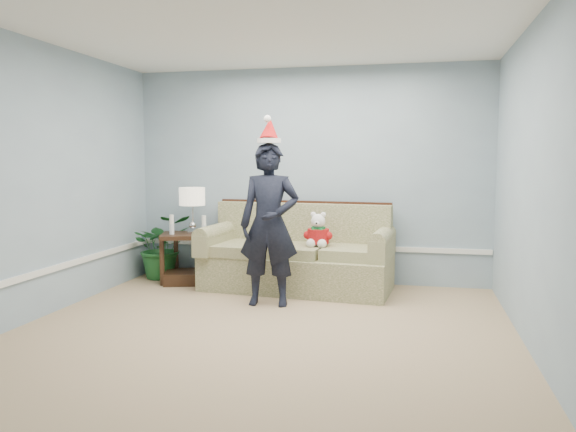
# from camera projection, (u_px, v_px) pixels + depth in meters

# --- Properties ---
(room_shell) EXTENTS (4.54, 5.04, 2.74)m
(room_shell) POSITION_uv_depth(u_px,v_px,m) (253.00, 184.00, 4.67)
(room_shell) COLOR tan
(room_shell) RESTS_ON ground
(wainscot_trim) EXTENTS (4.49, 4.99, 0.06)m
(wainscot_trim) POSITION_uv_depth(u_px,v_px,m) (181.00, 260.00, 6.16)
(wainscot_trim) COLOR white
(wainscot_trim) RESTS_ON room_shell
(sofa) EXTENTS (2.29, 1.13, 1.04)m
(sofa) POSITION_uv_depth(u_px,v_px,m) (298.00, 258.00, 6.76)
(sofa) COLOR #525F2D
(sofa) RESTS_ON room_shell
(side_table) EXTENTS (0.78, 0.72, 0.63)m
(side_table) POSITION_uv_depth(u_px,v_px,m) (189.00, 264.00, 7.07)
(side_table) COLOR #3D2416
(side_table) RESTS_ON room_shell
(table_lamp) EXTENTS (0.32, 0.32, 0.58)m
(table_lamp) POSITION_uv_depth(u_px,v_px,m) (192.00, 198.00, 7.01)
(table_lamp) COLOR silver
(table_lamp) RESTS_ON side_table
(candle_pair) EXTENTS (0.49, 0.06, 0.24)m
(candle_pair) POSITION_uv_depth(u_px,v_px,m) (188.00, 226.00, 6.90)
(candle_pair) COLOR silver
(candle_pair) RESTS_ON side_table
(houseplant) EXTENTS (1.00, 0.98, 0.84)m
(houseplant) POSITION_uv_depth(u_px,v_px,m) (162.00, 246.00, 7.35)
(houseplant) COLOR #1B5523
(houseplant) RESTS_ON room_shell
(man) EXTENTS (0.67, 0.47, 1.73)m
(man) POSITION_uv_depth(u_px,v_px,m) (269.00, 224.00, 5.94)
(man) COLOR black
(man) RESTS_ON room_shell
(santa_hat) EXTENTS (0.26, 0.29, 0.29)m
(santa_hat) POSITION_uv_depth(u_px,v_px,m) (269.00, 131.00, 5.86)
(santa_hat) COLOR white
(santa_hat) RESTS_ON man
(teddy_bear) EXTENTS (0.26, 0.29, 0.41)m
(teddy_bear) POSITION_uv_depth(u_px,v_px,m) (318.00, 234.00, 6.52)
(teddy_bear) COLOR white
(teddy_bear) RESTS_ON sofa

